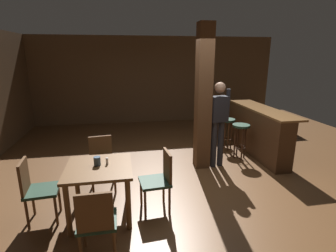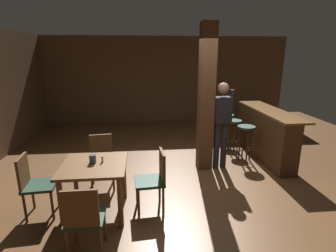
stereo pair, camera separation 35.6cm
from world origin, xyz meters
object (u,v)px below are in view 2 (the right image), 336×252
napkin_cup (93,159)px  bar_stool_far (226,121)px  chair_south (84,217)px  bar_stool_mid (234,128)px  chair_north (102,158)px  dining_table (95,173)px  chair_west (34,182)px  bar_counter (264,133)px  salt_shaker (102,159)px  bar_stool_near (246,135)px  chair_east (154,177)px  standing_person (222,120)px

napkin_cup → bar_stool_far: napkin_cup is taller
chair_south → bar_stool_mid: (2.79, 3.16, 0.05)m
bar_stool_mid → chair_north: bearing=-152.7°
dining_table → chair_south: 0.88m
chair_west → bar_counter: bearing=23.9°
napkin_cup → salt_shaker: napkin_cup is taller
chair_south → bar_stool_far: chair_south is taller
dining_table → bar_counter: (3.37, 1.90, -0.08)m
bar_counter → bar_stool_far: (-0.54, 0.98, 0.03)m
dining_table → bar_stool_far: (2.83, 2.88, -0.06)m
dining_table → chair_west: size_ratio=0.99×
bar_counter → bar_stool_near: (-0.51, -0.24, 0.05)m
chair_north → bar_stool_far: 3.52m
chair_north → chair_east: (0.87, -0.81, 0.00)m
chair_west → chair_east: bearing=-0.5°
chair_west → bar_stool_near: size_ratio=1.15×
salt_shaker → bar_stool_far: (2.71, 2.82, -0.24)m
standing_person → chair_east: bearing=-135.8°
bar_stool_far → bar_counter: bearing=-61.0°
chair_north → standing_person: (2.24, 0.53, 0.50)m
napkin_cup → bar_stool_near: (2.88, 1.61, -0.24)m
napkin_cup → bar_stool_near: bearing=29.3°
dining_table → napkin_cup: (-0.02, 0.05, 0.20)m
napkin_cup → chair_west: bearing=-179.0°
bar_stool_near → standing_person: bearing=-154.7°
chair_north → bar_stool_mid: 3.20m
chair_west → bar_stool_near: bearing=23.7°
chair_south → bar_counter: size_ratio=0.39×
chair_south → napkin_cup: chair_south is taller
chair_north → bar_counter: bar_counter is taller
bar_stool_mid → standing_person: bearing=-122.6°
napkin_cup → dining_table: bearing=-67.5°
chair_south → salt_shaker: (0.09, 0.93, 0.30)m
napkin_cup → standing_person: (2.24, 1.31, 0.18)m
standing_person → chair_north: bearing=-166.7°
chair_east → standing_person: 1.98m
napkin_cup → salt_shaker: bearing=6.1°
chair_east → bar_stool_near: size_ratio=1.15×
dining_table → salt_shaker: salt_shaker is taller
chair_north → chair_west: 1.14m
napkin_cup → bar_stool_far: size_ratio=0.16×
chair_north → chair_south: same height
bar_stool_near → bar_stool_far: 1.22m
dining_table → bar_counter: size_ratio=0.38×
napkin_cup → bar_stool_far: bearing=44.9°
standing_person → bar_counter: size_ratio=0.75×
salt_shaker → bar_stool_mid: size_ratio=0.12×
chair_south → napkin_cup: (-0.04, 0.91, 0.31)m
chair_west → napkin_cup: size_ratio=7.39×
standing_person → salt_shaker: bearing=-148.4°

